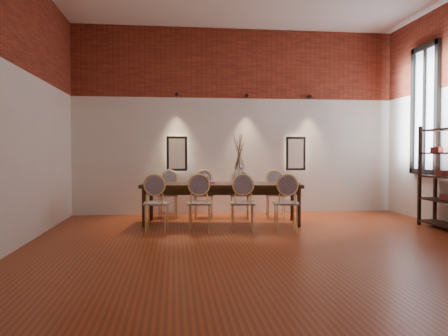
{
  "coord_description": "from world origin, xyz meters",
  "views": [
    {
      "loc": [
        -1.37,
        -5.93,
        1.32
      ],
      "look_at": [
        -0.49,
        1.7,
        1.05
      ],
      "focal_mm": 35.0,
      "sensor_mm": 36.0,
      "label": 1
    }
  ],
  "objects": [
    {
      "name": "window_glass",
      "position": [
        3.46,
        2.0,
        2.15
      ],
      "size": [
        0.02,
        0.78,
        2.38
      ],
      "primitive_type": "cube",
      "color": "silver",
      "rests_on": "wall_right"
    },
    {
      "name": "window_frame",
      "position": [
        3.44,
        2.0,
        2.15
      ],
      "size": [
        0.08,
        0.9,
        2.5
      ],
      "primitive_type": "cube",
      "color": "black",
      "rests_on": "wall_right"
    },
    {
      "name": "chair_far_c",
      "position": [
        -0.04,
        2.8,
        0.47
      ],
      "size": [
        0.49,
        0.49,
        0.94
      ],
      "primitive_type": null,
      "rotation": [
        0.0,
        0.0,
        3.02
      ],
      "color": "#E5C47F",
      "rests_on": "floor"
    },
    {
      "name": "spot_fixture_mid",
      "position": [
        0.2,
        3.42,
        2.55
      ],
      "size": [
        0.08,
        0.1,
        0.08
      ],
      "primitive_type": "cylinder",
      "rotation": [
        1.57,
        0.0,
        0.0
      ],
      "color": "black",
      "rests_on": "wall_back"
    },
    {
      "name": "wall_back",
      "position": [
        0.0,
        3.55,
        2.0
      ],
      "size": [
        7.0,
        0.1,
        4.0
      ],
      "primitive_type": "cube",
      "color": "silver",
      "rests_on": "ground"
    },
    {
      "name": "chair_near_d",
      "position": [
        0.51,
        1.23,
        0.47
      ],
      "size": [
        0.49,
        0.49,
        0.94
      ],
      "primitive_type": null,
      "rotation": [
        0.0,
        0.0,
        -0.12
      ],
      "color": "#E5C47F",
      "rests_on": "floor"
    },
    {
      "name": "chair_near_c",
      "position": [
        -0.21,
        1.31,
        0.47
      ],
      "size": [
        0.49,
        0.49,
        0.94
      ],
      "primitive_type": null,
      "rotation": [
        0.0,
        0.0,
        -0.12
      ],
      "color": "#E5C47F",
      "rests_on": "floor"
    },
    {
      "name": "chair_far_b",
      "position": [
        -0.76,
        2.88,
        0.47
      ],
      "size": [
        0.49,
        0.49,
        0.94
      ],
      "primitive_type": null,
      "rotation": [
        0.0,
        0.0,
        3.02
      ],
      "color": "#E5C47F",
      "rests_on": "floor"
    },
    {
      "name": "spot_fixture_left",
      "position": [
        -1.3,
        3.42,
        2.55
      ],
      "size": [
        0.08,
        0.1,
        0.08
      ],
      "primitive_type": "cylinder",
      "rotation": [
        1.57,
        0.0,
        0.0
      ],
      "color": "black",
      "rests_on": "wall_back"
    },
    {
      "name": "chair_far_a",
      "position": [
        -1.48,
        2.97,
        0.47
      ],
      "size": [
        0.49,
        0.49,
        0.94
      ],
      "primitive_type": null,
      "rotation": [
        0.0,
        0.0,
        3.02
      ],
      "color": "#E5C47F",
      "rests_on": "floor"
    },
    {
      "name": "wall_left",
      "position": [
        -3.55,
        0.0,
        2.0
      ],
      "size": [
        0.1,
        7.0,
        4.0
      ],
      "primitive_type": "cube",
      "color": "silver",
      "rests_on": "ground"
    },
    {
      "name": "wall_front",
      "position": [
        0.0,
        -3.55,
        2.0
      ],
      "size": [
        7.0,
        0.1,
        4.0
      ],
      "primitive_type": "cube",
      "color": "silver",
      "rests_on": "ground"
    },
    {
      "name": "chair_near_b",
      "position": [
        -0.94,
        1.4,
        0.47
      ],
      "size": [
        0.49,
        0.49,
        0.94
      ],
      "primitive_type": null,
      "rotation": [
        0.0,
        0.0,
        -0.12
      ],
      "color": "#E5C47F",
      "rests_on": "floor"
    },
    {
      "name": "floor",
      "position": [
        0.0,
        0.0,
        -0.01
      ],
      "size": [
        7.0,
        7.0,
        0.02
      ],
      "primitive_type": "cube",
      "color": "#8F3717",
      "rests_on": "ground"
    },
    {
      "name": "brick_band_left",
      "position": [
        -3.48,
        0.0,
        3.25
      ],
      "size": [
        0.02,
        7.0,
        1.5
      ],
      "primitive_type": "cube",
      "color": "maroon",
      "rests_on": "ground"
    },
    {
      "name": "brick_band_back",
      "position": [
        0.0,
        3.48,
        3.25
      ],
      "size": [
        7.0,
        0.02,
        1.5
      ],
      "primitive_type": "cube",
      "color": "maroon",
      "rests_on": "ground"
    },
    {
      "name": "niche_right",
      "position": [
        1.3,
        3.45,
        1.3
      ],
      "size": [
        0.36,
        0.06,
        0.66
      ],
      "primitive_type": "cube",
      "color": "#FFEAC6",
      "rests_on": "wall_back"
    },
    {
      "name": "shelving_rack",
      "position": [
        3.28,
        1.09,
        0.9
      ],
      "size": [
        0.44,
        1.02,
        1.8
      ],
      "primitive_type": null,
      "rotation": [
        0.0,
        0.0,
        0.06
      ],
      "color": "black",
      "rests_on": "floor"
    },
    {
      "name": "niche_left",
      "position": [
        -1.3,
        3.45,
        1.3
      ],
      "size": [
        0.36,
        0.06,
        0.66
      ],
      "primitive_type": "cube",
      "color": "#FFEAC6",
      "rests_on": "wall_back"
    },
    {
      "name": "book",
      "position": [
        -0.73,
        2.19,
        0.77
      ],
      "size": [
        0.28,
        0.21,
        0.03
      ],
      "primitive_type": "cube",
      "rotation": [
        0.0,
        0.0,
        -0.12
      ],
      "color": "#991584",
      "rests_on": "dining_table"
    },
    {
      "name": "window_mullion",
      "position": [
        3.44,
        2.0,
        2.15
      ],
      "size": [
        0.06,
        0.06,
        2.4
      ],
      "primitive_type": "cube",
      "color": "black",
      "rests_on": "wall_right"
    },
    {
      "name": "vase",
      "position": [
        -0.17,
        2.06,
        0.9
      ],
      "size": [
        0.14,
        0.14,
        0.3
      ],
      "primitive_type": "cylinder",
      "color": "silver",
      "rests_on": "dining_table"
    },
    {
      "name": "spot_fixture_right",
      "position": [
        1.6,
        3.42,
        2.55
      ],
      "size": [
        0.08,
        0.1,
        0.08
      ],
      "primitive_type": "cylinder",
      "rotation": [
        1.57,
        0.0,
        0.0
      ],
      "color": "black",
      "rests_on": "wall_back"
    },
    {
      "name": "dining_table",
      "position": [
        -0.49,
        2.1,
        0.38
      ],
      "size": [
        3.0,
        1.27,
        0.75
      ],
      "primitive_type": "cube",
      "rotation": [
        0.0,
        0.0,
        -0.12
      ],
      "color": "#361F0E",
      "rests_on": "floor"
    },
    {
      "name": "chair_near_a",
      "position": [
        -1.66,
        1.48,
        0.47
      ],
      "size": [
        0.49,
        0.49,
        0.94
      ],
      "primitive_type": null,
      "rotation": [
        0.0,
        0.0,
        -0.12
      ],
      "color": "#E5C47F",
      "rests_on": "floor"
    },
    {
      "name": "chair_far_d",
      "position": [
        0.68,
        2.71,
        0.47
      ],
      "size": [
        0.49,
        0.49,
        0.94
      ],
      "primitive_type": null,
      "rotation": [
        0.0,
        0.0,
        3.02
      ],
      "color": "#E5C47F",
      "rests_on": "floor"
    },
    {
      "name": "dried_branches",
      "position": [
        -0.17,
        2.06,
        1.35
      ],
      "size": [
        0.5,
        0.5,
        0.7
      ],
      "primitive_type": null,
      "color": "brown",
      "rests_on": "vase"
    },
    {
      "name": "bowl",
      "position": [
        -0.84,
        2.09,
        0.84
      ],
      "size": [
        0.24,
        0.24,
        0.18
      ],
      "primitive_type": "ellipsoid",
      "color": "#5C2B15",
      "rests_on": "dining_table"
    }
  ]
}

